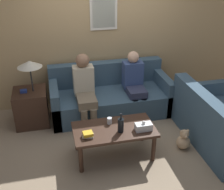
# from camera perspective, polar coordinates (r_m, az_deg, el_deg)

# --- Properties ---
(ground_plane) EXTENTS (16.00, 16.00, 0.00)m
(ground_plane) POSITION_cam_1_polar(r_m,az_deg,el_deg) (4.77, 1.02, -6.43)
(ground_plane) COLOR gray
(wall_back) EXTENTS (9.00, 0.08, 2.60)m
(wall_back) POSITION_cam_1_polar(r_m,az_deg,el_deg) (5.17, -1.75, 12.19)
(wall_back) COLOR tan
(wall_back) RESTS_ON ground_plane
(couch_main) EXTENTS (2.10, 0.94, 0.84)m
(couch_main) POSITION_cam_1_polar(r_m,az_deg,el_deg) (5.09, -0.47, -0.32)
(couch_main) COLOR #385166
(couch_main) RESTS_ON ground_plane
(couch_side) EXTENTS (0.94, 1.63, 0.84)m
(couch_side) POSITION_cam_1_polar(r_m,az_deg,el_deg) (4.58, 20.92, -5.74)
(couch_side) COLOR #385166
(couch_side) RESTS_ON ground_plane
(coffee_table) EXTENTS (1.14, 0.61, 0.46)m
(coffee_table) POSITION_cam_1_polar(r_m,az_deg,el_deg) (3.95, 0.42, -7.52)
(coffee_table) COLOR #382319
(coffee_table) RESTS_ON ground_plane
(side_table_with_lamp) EXTENTS (0.54, 0.54, 1.12)m
(side_table_with_lamp) POSITION_cam_1_polar(r_m,az_deg,el_deg) (4.89, -16.09, -1.76)
(side_table_with_lamp) COLOR #382319
(side_table_with_lamp) RESTS_ON ground_plane
(wine_bottle) EXTENTS (0.08, 0.08, 0.28)m
(wine_bottle) POSITION_cam_1_polar(r_m,az_deg,el_deg) (3.79, 1.79, -6.07)
(wine_bottle) COLOR black
(wine_bottle) RESTS_ON coffee_table
(drinking_glass) EXTENTS (0.07, 0.07, 0.09)m
(drinking_glass) POSITION_cam_1_polar(r_m,az_deg,el_deg) (3.99, -0.52, -5.24)
(drinking_glass) COLOR silver
(drinking_glass) RESTS_ON coffee_table
(book_stack) EXTENTS (0.16, 0.13, 0.07)m
(book_stack) POSITION_cam_1_polar(r_m,az_deg,el_deg) (3.75, -4.92, -8.01)
(book_stack) COLOR beige
(book_stack) RESTS_ON coffee_table
(tissue_box) EXTENTS (0.23, 0.12, 0.15)m
(tissue_box) POSITION_cam_1_polar(r_m,az_deg,el_deg) (3.88, 6.42, -6.39)
(tissue_box) COLOR silver
(tissue_box) RESTS_ON coffee_table
(person_left) EXTENTS (0.34, 0.67, 1.17)m
(person_left) POSITION_cam_1_polar(r_m,az_deg,el_deg) (4.67, -5.56, 1.55)
(person_left) COLOR #756651
(person_left) RESTS_ON ground_plane
(person_right) EXTENTS (0.34, 0.59, 1.12)m
(person_right) POSITION_cam_1_polar(r_m,az_deg,el_deg) (4.92, 4.56, 2.69)
(person_right) COLOR #2D334C
(person_right) RESTS_ON ground_plane
(teddy_bear) EXTENTS (0.21, 0.21, 0.32)m
(teddy_bear) POSITION_cam_1_polar(r_m,az_deg,el_deg) (4.36, 14.33, -8.89)
(teddy_bear) COLOR tan
(teddy_bear) RESTS_ON ground_plane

